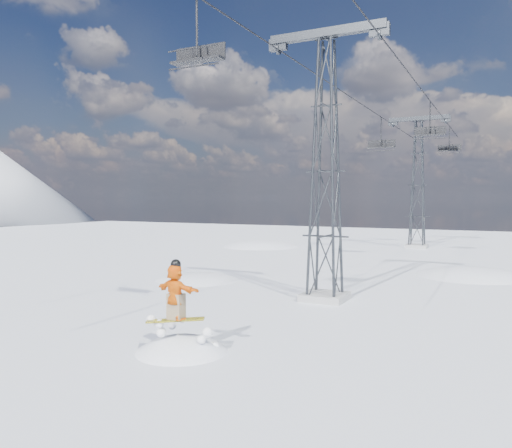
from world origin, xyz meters
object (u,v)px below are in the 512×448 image
(lift_chair_near, at_px, (198,55))
(lift_tower_near, at_px, (326,172))
(snowboarder_jump, at_px, (182,408))
(lift_tower_far, at_px, (418,185))

(lift_chair_near, bearing_deg, lift_tower_near, 71.02)
(lift_tower_near, xyz_separation_m, snowboarder_jump, (-1.36, -8.64, -7.11))
(lift_tower_near, distance_m, lift_chair_near, 7.63)
(snowboarder_jump, xyz_separation_m, lift_chair_near, (-0.84, 2.24, 10.64))
(lift_tower_far, bearing_deg, lift_chair_near, -94.01)
(lift_chair_near, bearing_deg, lift_tower_far, 85.99)
(lift_tower_near, height_order, lift_tower_far, same)
(lift_tower_near, relative_size, lift_tower_far, 1.00)
(lift_tower_far, distance_m, lift_chair_near, 31.67)
(snowboarder_jump, bearing_deg, lift_tower_near, 81.08)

